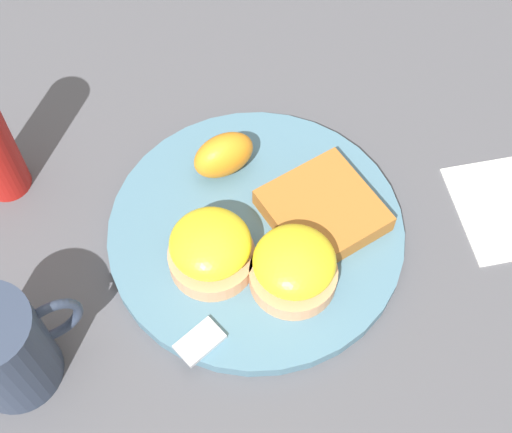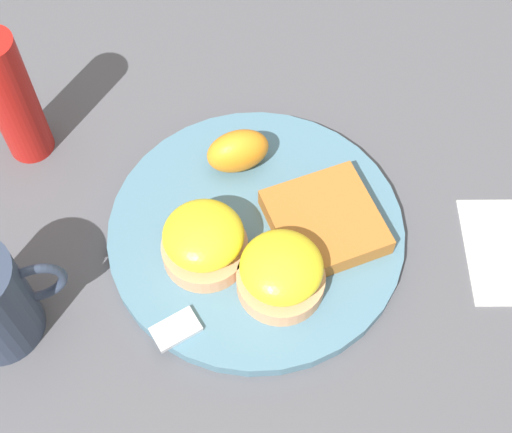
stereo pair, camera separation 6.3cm
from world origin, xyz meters
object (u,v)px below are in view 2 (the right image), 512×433
sandwich_benedict_left (204,241)px  orange_wedge (238,151)px  sandwich_benedict_right (278,274)px  hashbrown_patty (325,222)px  fork (240,294)px  condiment_bottle (12,99)px

sandwich_benedict_left → orange_wedge: size_ratio=1.28×
sandwich_benedict_left → sandwich_benedict_right: (0.05, -0.05, 0.00)m
hashbrown_patty → fork: 0.10m
sandwich_benedict_right → fork: sandwich_benedict_right is taller
orange_wedge → fork: 0.14m
hashbrown_patty → orange_wedge: orange_wedge is taller
orange_wedge → condiment_bottle: condiment_bottle is taller
orange_wedge → fork: size_ratio=0.31×
sandwich_benedict_right → hashbrown_patty: (0.06, 0.04, -0.02)m
sandwich_benedict_left → condiment_bottle: size_ratio=0.53×
sandwich_benedict_left → sandwich_benedict_right: 0.07m
hashbrown_patty → orange_wedge: 0.11m
sandwich_benedict_right → hashbrown_patty: 0.08m
sandwich_benedict_left → hashbrown_patty: size_ratio=0.81×
orange_wedge → fork: orange_wedge is taller
sandwich_benedict_left → hashbrown_patty: bearing=-4.9°
sandwich_benedict_left → fork: size_ratio=0.40×
hashbrown_patty → fork: bearing=-158.1°
hashbrown_patty → condiment_bottle: size_ratio=0.65×
sandwich_benedict_left → condiment_bottle: (-0.12, 0.19, 0.03)m
sandwich_benedict_right → orange_wedge: bearing=85.4°
sandwich_benedict_left → sandwich_benedict_right: size_ratio=1.00×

